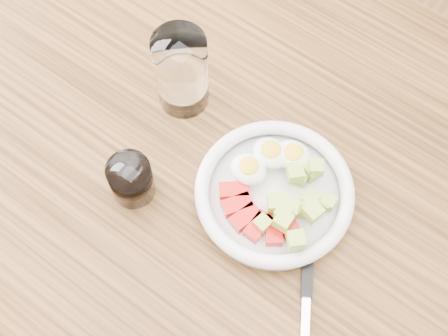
% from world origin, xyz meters
% --- Properties ---
extents(ground, '(4.00, 4.00, 0.00)m').
position_xyz_m(ground, '(0.00, 0.00, 0.00)').
color(ground, brown).
rests_on(ground, ground).
extents(dining_table, '(1.50, 0.90, 0.77)m').
position_xyz_m(dining_table, '(0.00, 0.00, 0.67)').
color(dining_table, brown).
rests_on(dining_table, ground).
extents(bowl, '(0.22, 0.22, 0.06)m').
position_xyz_m(bowl, '(0.06, 0.03, 0.79)').
color(bowl, white).
rests_on(bowl, dining_table).
extents(fork, '(0.13, 0.20, 0.01)m').
position_xyz_m(fork, '(0.17, -0.05, 0.77)').
color(fork, black).
rests_on(fork, dining_table).
extents(water_glass, '(0.08, 0.08, 0.14)m').
position_xyz_m(water_glass, '(-0.14, 0.08, 0.84)').
color(water_glass, white).
rests_on(water_glass, dining_table).
extents(coffee_glass, '(0.06, 0.06, 0.07)m').
position_xyz_m(coffee_glass, '(-0.10, -0.08, 0.80)').
color(coffee_glass, white).
rests_on(coffee_glass, dining_table).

